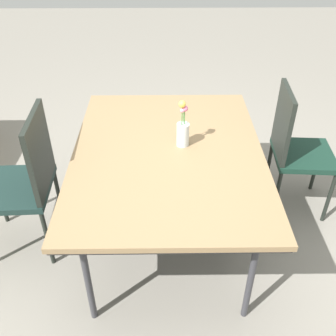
{
  "coord_description": "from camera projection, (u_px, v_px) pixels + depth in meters",
  "views": [
    {
      "loc": [
        -1.99,
        0.01,
        2.02
      ],
      "look_at": [
        -0.06,
        -0.01,
        0.59
      ],
      "focal_mm": 41.81,
      "sensor_mm": 36.0,
      "label": 1
    }
  ],
  "objects": [
    {
      "name": "chair_far_side",
      "position": [
        25.0,
        178.0,
        2.4
      ],
      "size": [
        0.47,
        0.47,
        0.97
      ],
      "rotation": [
        0.0,
        0.0,
        0.04
      ],
      "color": "#172C28",
      "rests_on": "ground"
    },
    {
      "name": "flower_vase",
      "position": [
        183.0,
        130.0,
        2.32
      ],
      "size": [
        0.08,
        0.08,
        0.3
      ],
      "color": "silver",
      "rests_on": "dining_table"
    },
    {
      "name": "ground_plane",
      "position": [
        166.0,
        229.0,
        2.8
      ],
      "size": [
        12.0,
        12.0,
        0.0
      ],
      "primitive_type": "plane",
      "color": "gray"
    },
    {
      "name": "chair_near_right",
      "position": [
        295.0,
        145.0,
        2.72
      ],
      "size": [
        0.43,
        0.43,
        0.94
      ],
      "rotation": [
        0.0,
        0.0,
        3.08
      ],
      "color": "#143126",
      "rests_on": "ground"
    },
    {
      "name": "dining_table",
      "position": [
        168.0,
        157.0,
        2.35
      ],
      "size": [
        1.51,
        1.13,
        0.72
      ],
      "color": "#8C704C",
      "rests_on": "ground"
    }
  ]
}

